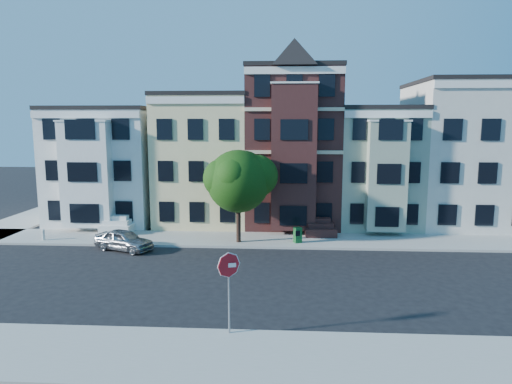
# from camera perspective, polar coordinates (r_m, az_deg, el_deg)

# --- Properties ---
(ground) EXTENTS (120.00, 120.00, 0.00)m
(ground) POSITION_cam_1_polar(r_m,az_deg,el_deg) (23.90, 5.11, -11.05)
(ground) COLOR black
(far_sidewalk) EXTENTS (60.00, 4.00, 0.15)m
(far_sidewalk) POSITION_cam_1_polar(r_m,az_deg,el_deg) (31.53, 4.67, -6.05)
(far_sidewalk) COLOR #9E9B93
(far_sidewalk) RESTS_ON ground
(near_sidewalk) EXTENTS (60.00, 4.00, 0.15)m
(near_sidewalk) POSITION_cam_1_polar(r_m,az_deg,el_deg) (16.55, 5.99, -20.11)
(near_sidewalk) COLOR #9E9B93
(near_sidewalk) RESTS_ON ground
(house_white) EXTENTS (8.00, 9.00, 9.00)m
(house_white) POSITION_cam_1_polar(r_m,az_deg,el_deg) (39.80, -17.64, 3.09)
(house_white) COLOR white
(house_white) RESTS_ON ground
(house_yellow) EXTENTS (7.00, 9.00, 10.00)m
(house_yellow) POSITION_cam_1_polar(r_m,az_deg,el_deg) (37.65, -6.20, 3.91)
(house_yellow) COLOR beige
(house_yellow) RESTS_ON ground
(house_brown) EXTENTS (7.00, 9.00, 12.00)m
(house_brown) POSITION_cam_1_polar(r_m,az_deg,el_deg) (37.07, 4.56, 5.42)
(house_brown) COLOR #3A1918
(house_brown) RESTS_ON ground
(house_green) EXTENTS (6.00, 9.00, 9.00)m
(house_green) POSITION_cam_1_polar(r_m,az_deg,el_deg) (37.88, 14.42, 2.96)
(house_green) COLOR gray
(house_green) RESTS_ON ground
(house_cream) EXTENTS (8.00, 9.00, 11.00)m
(house_cream) POSITION_cam_1_polar(r_m,az_deg,el_deg) (39.75, 24.45, 4.17)
(house_cream) COLOR beige
(house_cream) RESTS_ON ground
(street_tree) EXTENTS (6.56, 6.56, 7.62)m
(street_tree) POSITION_cam_1_polar(r_m,az_deg,el_deg) (30.05, -2.23, 0.81)
(street_tree) COLOR #1D4A10
(street_tree) RESTS_ON far_sidewalk
(parked_car) EXTENTS (4.23, 2.91, 1.34)m
(parked_car) POSITION_cam_1_polar(r_m,az_deg,el_deg) (30.37, -16.19, -5.77)
(parked_car) COLOR #9B9CA2
(parked_car) RESTS_ON ground
(newspaper_box) EXTENTS (0.59, 0.57, 1.04)m
(newspaper_box) POSITION_cam_1_polar(r_m,az_deg,el_deg) (30.60, 5.23, -5.36)
(newspaper_box) COLOR #145422
(newspaper_box) RESTS_ON far_sidewalk
(fire_hydrant) EXTENTS (0.27, 0.27, 0.59)m
(fire_hydrant) POSITION_cam_1_polar(r_m,az_deg,el_deg) (34.37, -25.03, -4.98)
(fire_hydrant) COLOR beige
(fire_hydrant) RESTS_ON far_sidewalk
(stop_sign) EXTENTS (0.98, 0.38, 3.55)m
(stop_sign) POSITION_cam_1_polar(r_m,az_deg,el_deg) (17.42, -3.40, -11.88)
(stop_sign) COLOR #A90E15
(stop_sign) RESTS_ON near_sidewalk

